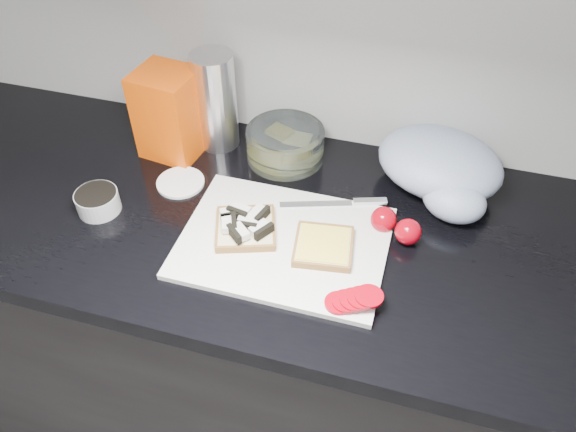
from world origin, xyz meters
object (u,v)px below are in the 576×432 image
object	(u,v)px
cutting_board	(284,242)
bread_bag	(170,113)
glass_bowl	(285,144)
steel_canister	(215,101)

from	to	relation	value
cutting_board	bread_bag	xyz separation A→B (m)	(-0.33, 0.22, 0.09)
glass_bowl	bread_bag	world-z (taller)	bread_bag
cutting_board	glass_bowl	distance (m)	0.28
cutting_board	steel_canister	bearing A→B (deg)	130.96
cutting_board	bread_bag	size ratio (longest dim) A/B	1.99
glass_bowl	bread_bag	bearing A→B (deg)	-170.35
glass_bowl	bread_bag	xyz separation A→B (m)	(-0.26, -0.04, 0.06)
cutting_board	bread_bag	distance (m)	0.41
glass_bowl	steel_canister	bearing A→B (deg)	175.87
cutting_board	steel_canister	xyz separation A→B (m)	(-0.24, 0.28, 0.11)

